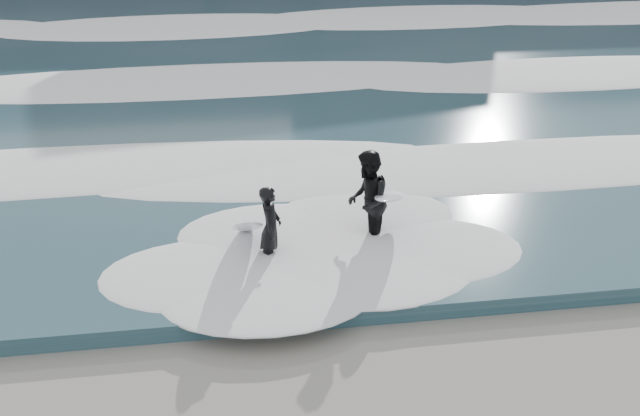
% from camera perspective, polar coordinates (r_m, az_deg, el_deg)
% --- Properties ---
extents(sea, '(90.00, 52.00, 0.30)m').
position_cam_1_polar(sea, '(37.29, -3.31, 14.12)').
color(sea, '#284855').
rests_on(sea, ground).
extents(foam_near, '(60.00, 3.20, 0.20)m').
position_cam_1_polar(foam_near, '(18.10, 2.97, 3.29)').
color(foam_near, white).
rests_on(foam_near, sea).
extents(foam_mid, '(60.00, 4.00, 0.24)m').
position_cam_1_polar(foam_mid, '(24.64, -0.29, 9.24)').
color(foam_mid, white).
rests_on(foam_mid, sea).
extents(foam_far, '(60.00, 4.80, 0.30)m').
position_cam_1_polar(foam_far, '(33.33, -2.62, 13.38)').
color(foam_far, white).
rests_on(foam_far, sea).
extents(surfer_left, '(0.93, 1.81, 1.57)m').
position_cam_1_polar(surfer_left, '(14.15, -3.95, -1.40)').
color(surfer_left, black).
rests_on(surfer_left, ground).
extents(surfer_right, '(1.48, 1.88, 1.93)m').
position_cam_1_polar(surfer_right, '(14.75, 3.50, 0.51)').
color(surfer_right, black).
rests_on(surfer_right, ground).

